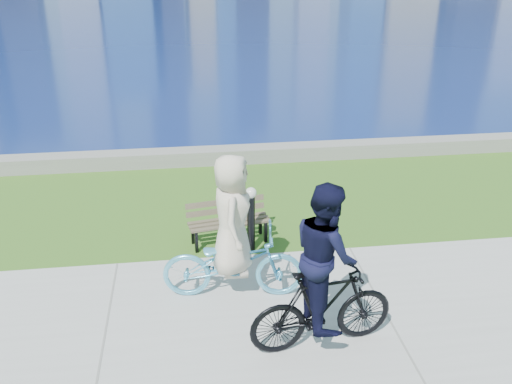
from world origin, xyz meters
TOP-DOWN VIEW (x-y plane):
  - ground at (0.00, 0.00)m, footprint 320.00×320.00m
  - concrete_path at (0.00, 0.00)m, footprint 80.00×3.50m
  - seawall at (0.00, 6.20)m, footprint 90.00×0.50m
  - park_bench at (-2.09, 2.33)m, footprint 1.50×0.73m
  - bollard_lamp at (-1.72, 1.94)m, footprint 0.19×0.19m
  - cyclist_woman at (-2.15, 0.62)m, footprint 0.96×2.18m
  - cyclist_man at (-1.11, -0.70)m, footprint 0.84×2.01m

SIDE VIEW (x-z plane):
  - ground at x=0.00m, z-range 0.00..0.00m
  - concrete_path at x=0.00m, z-range 0.00..0.02m
  - seawall at x=0.00m, z-range 0.00..0.35m
  - park_bench at x=-2.09m, z-range 0.08..0.82m
  - bollard_lamp at x=-1.72m, z-range 0.09..1.28m
  - cyclist_woman at x=-2.15m, z-range -0.27..2.00m
  - cyclist_man at x=-1.11m, z-range -0.17..2.19m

